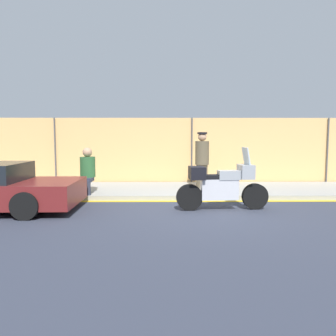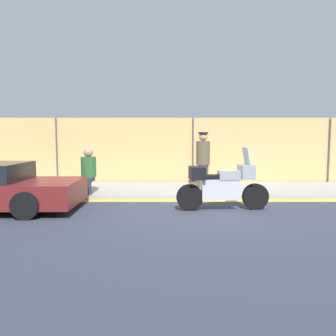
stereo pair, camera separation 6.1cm
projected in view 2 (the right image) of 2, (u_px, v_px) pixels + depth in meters
name	position (u px, v px, depth m)	size (l,w,h in m)	color
ground_plane	(205.00, 210.00, 7.93)	(120.00, 120.00, 0.00)	#333847
sidewalk	(195.00, 190.00, 10.51)	(36.66, 2.88, 0.14)	#9E9E99
curb_paint_stripe	(200.00, 201.00, 9.00)	(36.66, 0.18, 0.01)	gold
storefront_fence	(192.00, 152.00, 11.93)	(34.83, 0.16, 2.46)	#E5B26B
motorcycle	(221.00, 185.00, 7.88)	(2.25, 0.60, 1.52)	black
officer_standing	(202.00, 160.00, 10.43)	(0.44, 0.44, 1.78)	brown
person_seated_on_curb	(87.00, 168.00, 9.47)	(0.44, 0.70, 1.32)	#2D3342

